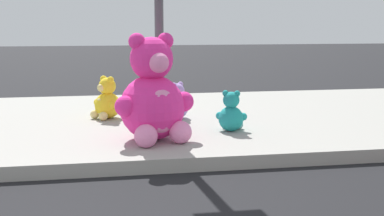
# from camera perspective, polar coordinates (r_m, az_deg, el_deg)

# --- Properties ---
(sidewalk) EXTENTS (28.00, 4.40, 0.15)m
(sidewalk) POSITION_cam_1_polar(r_m,az_deg,el_deg) (6.94, -12.70, -1.88)
(sidewalk) COLOR #9E9B93
(sidewalk) RESTS_ON ground_plane
(plush_pink_large) EXTENTS (0.91, 0.87, 1.22)m
(plush_pink_large) POSITION_cam_1_polar(r_m,az_deg,el_deg) (5.48, -4.59, 1.18)
(plush_pink_large) COLOR #F22D93
(plush_pink_large) RESTS_ON sidewalk
(plush_lavender) EXTENTS (0.37, 0.37, 0.52)m
(plush_lavender) POSITION_cam_1_polar(r_m,az_deg,el_deg) (6.78, -1.86, 0.50)
(plush_lavender) COLOR #B28CD8
(plush_lavender) RESTS_ON sidewalk
(plush_teal) EXTENTS (0.37, 0.37, 0.51)m
(plush_teal) POSITION_cam_1_polar(r_m,az_deg,el_deg) (6.01, 4.66, -0.78)
(plush_teal) COLOR teal
(plush_teal) RESTS_ON sidewalk
(plush_yellow) EXTENTS (0.43, 0.42, 0.60)m
(plush_yellow) POSITION_cam_1_polar(r_m,az_deg,el_deg) (6.86, -10.07, 0.75)
(plush_yellow) COLOR yellow
(plush_yellow) RESTS_ON sidewalk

